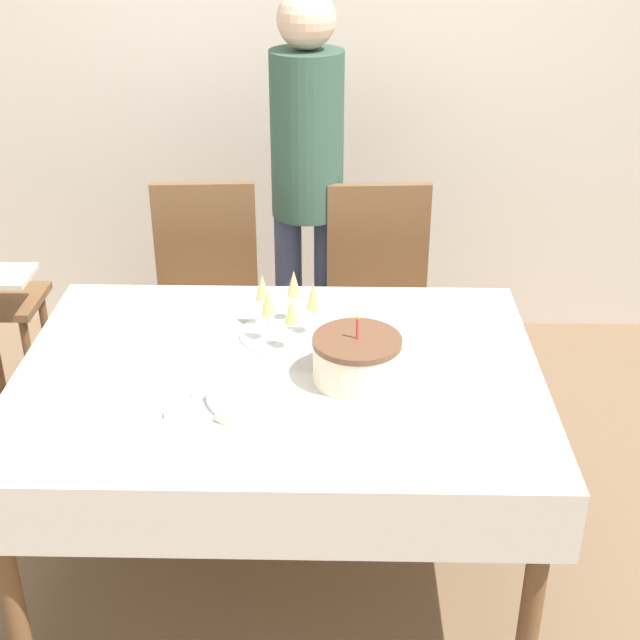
% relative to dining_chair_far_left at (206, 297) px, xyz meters
% --- Properties ---
extents(ground_plane, '(12.00, 12.00, 0.00)m').
position_rel_dining_chair_far_left_xyz_m(ground_plane, '(0.34, -0.88, -0.52)').
color(ground_plane, brown).
extents(wall_back, '(8.00, 0.05, 2.70)m').
position_rel_dining_chair_far_left_xyz_m(wall_back, '(0.34, 0.83, 0.83)').
color(wall_back, silver).
rests_on(wall_back, ground_plane).
extents(dining_table, '(1.53, 1.13, 0.72)m').
position_rel_dining_chair_far_left_xyz_m(dining_table, '(0.34, -0.88, 0.10)').
color(dining_table, silver).
rests_on(dining_table, ground_plane).
extents(dining_chair_far_left, '(0.44, 0.44, 0.95)m').
position_rel_dining_chair_far_left_xyz_m(dining_chair_far_left, '(0.00, 0.00, 0.00)').
color(dining_chair_far_left, brown).
rests_on(dining_chair_far_left, ground_plane).
extents(dining_chair_far_right, '(0.44, 0.44, 0.95)m').
position_rel_dining_chair_far_left_xyz_m(dining_chair_far_right, '(0.68, 0.00, 0.00)').
color(dining_chair_far_right, brown).
rests_on(dining_chair_far_right, ground_plane).
extents(birthday_cake, '(0.25, 0.25, 0.21)m').
position_rel_dining_chair_far_left_xyz_m(birthday_cake, '(0.57, -0.93, 0.27)').
color(birthday_cake, beige).
rests_on(birthday_cake, dining_table).
extents(champagne_tray, '(0.30, 0.30, 0.18)m').
position_rel_dining_chair_far_left_xyz_m(champagne_tray, '(0.36, -0.67, 0.28)').
color(champagne_tray, silver).
rests_on(champagne_tray, dining_table).
extents(plate_stack_main, '(0.24, 0.24, 0.03)m').
position_rel_dining_chair_far_left_xyz_m(plate_stack_main, '(0.28, -1.08, 0.22)').
color(plate_stack_main, silver).
rests_on(plate_stack_main, dining_table).
extents(cake_knife, '(0.30, 0.03, 0.00)m').
position_rel_dining_chair_far_left_xyz_m(cake_knife, '(0.67, -1.11, 0.20)').
color(cake_knife, silver).
rests_on(cake_knife, dining_table).
extents(fork_pile, '(0.17, 0.07, 0.02)m').
position_rel_dining_chair_far_left_xyz_m(fork_pile, '(0.14, -1.12, 0.21)').
color(fork_pile, silver).
rests_on(fork_pile, dining_table).
extents(napkin_pile, '(0.15, 0.15, 0.01)m').
position_rel_dining_chair_far_left_xyz_m(napkin_pile, '(0.19, -0.98, 0.21)').
color(napkin_pile, white).
rests_on(napkin_pile, dining_table).
extents(person_standing, '(0.28, 0.28, 1.64)m').
position_rel_dining_chair_far_left_xyz_m(person_standing, '(0.39, 0.20, 0.47)').
color(person_standing, '#3F4C72').
rests_on(person_standing, ground_plane).
extents(high_chair, '(0.33, 0.35, 0.71)m').
position_rel_dining_chair_far_left_xyz_m(high_chair, '(-0.77, -0.13, -0.04)').
color(high_chair, brown).
rests_on(high_chair, ground_plane).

